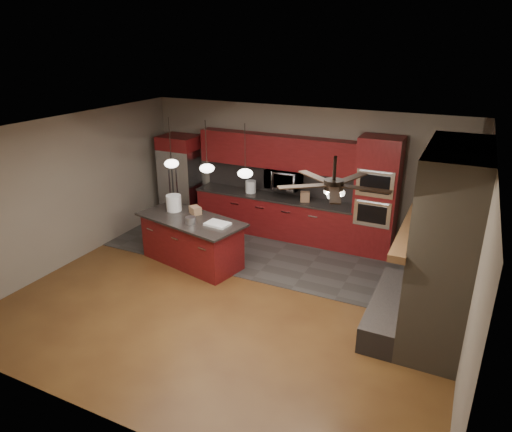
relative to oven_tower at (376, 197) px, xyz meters
The scene contains 22 objects.
ground 3.40m from the oven_tower, 122.27° to the right, with size 7.00×7.00×0.00m, color brown.
ceiling 3.57m from the oven_tower, 122.27° to the right, with size 7.00×6.00×0.02m, color white.
back_wall 1.74m from the oven_tower, 169.75° to the left, with size 7.00×0.02×2.80m, color slate.
right_wall 3.25m from the oven_tower, 56.24° to the right, with size 0.02×6.00×2.80m, color slate.
left_wall 5.86m from the oven_tower, 152.62° to the right, with size 0.02×6.00×2.80m, color slate.
slate_tile_patch 2.26m from the oven_tower, 152.30° to the right, with size 7.00×2.40×0.01m, color #363431.
fireplace_column 2.66m from the oven_tower, 59.73° to the right, with size 1.30×2.10×2.80m.
back_cabinetry 2.20m from the oven_tower, behind, with size 3.59×0.64×2.20m.
oven_tower is the anchor object (origin of this frame).
microwave 1.98m from the oven_tower, behind, with size 0.73×0.41×0.50m, color silver.
refrigerator 4.51m from the oven_tower, behind, with size 0.86×0.75×2.02m.
kitchen_island 3.68m from the oven_tower, 147.62° to the right, with size 2.27×1.40×0.92m.
white_bucket 3.96m from the oven_tower, 154.36° to the right, with size 0.29×0.29×0.32m, color white.
paint_can 3.61m from the oven_tower, 143.43° to the right, with size 0.19×0.19×0.13m, color #BCBCC1.
paint_tray 3.15m from the oven_tower, 140.48° to the right, with size 0.43×0.30×0.04m, color white.
cardboard_box 3.53m from the oven_tower, 151.45° to the right, with size 0.23×0.17×0.15m, color #936C4B.
counter_bucket 2.74m from the oven_tower, behind, with size 0.23×0.23×0.27m, color white.
counter_box 1.47m from the oven_tower, behind, with size 0.19×0.15×0.21m, color #956A4D.
pendant_left 3.97m from the oven_tower, 149.26° to the right, with size 0.26×0.26×0.92m.
pendant_center 3.37m from the oven_tower, 142.53° to the right, with size 0.26×0.26×0.92m.
pendant_right 2.83m from the oven_tower, 132.87° to the right, with size 0.26×0.26×0.92m.
ceiling_fan 3.72m from the oven_tower, 88.36° to the right, with size 1.27×1.33×0.41m.
Camera 1 is at (3.21, -5.89, 4.08)m, focal length 32.00 mm.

